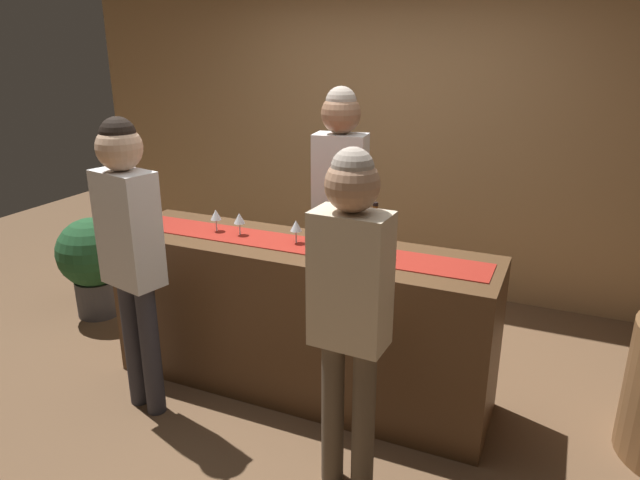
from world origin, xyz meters
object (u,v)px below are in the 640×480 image
Objects in this scene: bartender at (340,191)px; customer_sipping at (350,292)px; potted_plant_tall at (93,260)px; wine_glass_mid_counter at (239,219)px; wine_bottle_green at (348,228)px; wine_glass_far_end at (216,215)px; wine_bottle_amber at (374,236)px; customer_browsing at (130,238)px; wine_glass_near_customer at (296,227)px.

customer_sipping is at bearing 106.76° from bartender.
wine_glass_mid_counter is at bearing -10.10° from potted_plant_tall.
wine_glass_far_end is at bearing -175.18° from wine_bottle_green.
customer_browsing is at bearing -154.11° from wine_bottle_amber.
customer_browsing is at bearing 48.75° from bartender.
customer_browsing reaches higher than wine_glass_far_end.
wine_bottle_amber is 0.71m from customer_sipping.
wine_glass_far_end is 1.51m from potted_plant_tall.
wine_bottle_green is at bearing -5.04° from potted_plant_tall.
bartender is 2.09m from potted_plant_tall.
wine_bottle_amber is 0.18× the size of customer_browsing.
wine_glass_mid_counter is at bearing 147.90° from customer_sipping.
wine_glass_far_end is at bearing 177.88° from wine_glass_mid_counter.
wine_glass_mid_counter and wine_glass_far_end have the same top height.
wine_bottle_amber is 0.18× the size of customer_sipping.
bartender is at bearing 116.68° from wine_bottle_green.
wine_bottle_amber is 2.48m from potted_plant_tall.
potted_plant_tall is (-1.91, 0.27, -0.60)m from wine_glass_near_customer.
wine_bottle_amber is at bearing 0.88° from wine_glass_mid_counter.
wine_glass_far_end is 0.08× the size of customer_browsing.
wine_bottle_green reaches higher than potted_plant_tall.
wine_glass_far_end is (-0.85, -0.07, -0.01)m from wine_bottle_green.
wine_bottle_green reaches higher than wine_glass_far_end.
wine_bottle_green is 0.38× the size of potted_plant_tall.
bartender reaches higher than wine_bottle_green.
potted_plant_tall is (-1.18, 0.84, -0.61)m from customer_browsing.
wine_glass_near_customer is (-0.48, -0.01, -0.01)m from wine_bottle_amber.
wine_bottle_green is 2.10× the size of wine_glass_mid_counter.
wine_bottle_amber reaches higher than wine_glass_far_end.
wine_glass_near_customer is 1.00× the size of wine_glass_mid_counter.
bartender reaches higher than wine_glass_far_end.
wine_glass_far_end is 0.60m from customer_browsing.
wine_glass_near_customer is (-0.30, -0.07, -0.01)m from wine_bottle_green.
bartender is (0.05, 0.56, 0.08)m from wine_glass_near_customer.
customer_browsing is at bearing 177.83° from customer_sipping.
potted_plant_tall is at bearing 161.84° from customer_sipping.
customer_sipping is 2.11× the size of potted_plant_tall.
customer_sipping is (0.98, -0.68, -0.02)m from wine_glass_mid_counter.
customer_sipping is at bearing -67.93° from wine_bottle_green.
wine_glass_far_end is 0.18× the size of potted_plant_tall.
customer_browsing is at bearing -141.47° from wine_glass_near_customer.
wine_glass_far_end is 0.09× the size of customer_sipping.
wine_glass_far_end is at bearing 179.97° from wine_glass_near_customer.
wine_bottle_amber is at bearing 102.89° from customer_sipping.
wine_bottle_green is 0.82m from customer_sipping.
wine_glass_near_customer is 0.57m from bartender.
wine_bottle_green is 0.17× the size of bartender.
wine_bottle_amber is at bearing -19.47° from wine_bottle_green.
customer_browsing reaches higher than wine_glass_near_customer.
wine_glass_far_end is (-0.55, 0.00, 0.00)m from wine_glass_near_customer.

